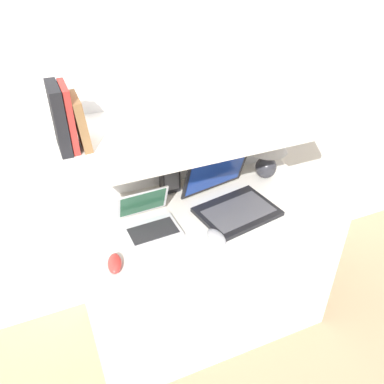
{
  "coord_description": "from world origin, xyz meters",
  "views": [
    {
      "loc": [
        -0.64,
        -1.05,
        1.93
      ],
      "look_at": [
        -0.06,
        0.31,
        0.89
      ],
      "focal_mm": 38.0,
      "sensor_mm": 36.0,
      "label": 1
    }
  ],
  "objects_px": {
    "table_lamp": "(268,148)",
    "second_mouse": "(115,263)",
    "book_red": "(69,117)",
    "book_brown": "(80,122)",
    "laptop_large": "(230,197)",
    "laptop_small": "(149,222)",
    "router_box": "(170,178)",
    "book_black": "(59,118)",
    "computer_mouse": "(216,237)"
  },
  "relations": [
    {
      "from": "laptop_small",
      "to": "router_box",
      "type": "xyz_separation_m",
      "value": [
        0.19,
        0.25,
        0.04
      ]
    },
    {
      "from": "laptop_large",
      "to": "book_brown",
      "type": "bearing_deg",
      "value": 173.39
    },
    {
      "from": "table_lamp",
      "to": "computer_mouse",
      "type": "bearing_deg",
      "value": -142.17
    },
    {
      "from": "laptop_small",
      "to": "router_box",
      "type": "distance_m",
      "value": 0.31
    },
    {
      "from": "laptop_small",
      "to": "router_box",
      "type": "relative_size",
      "value": 1.63
    },
    {
      "from": "computer_mouse",
      "to": "book_red",
      "type": "distance_m",
      "value": 0.77
    },
    {
      "from": "second_mouse",
      "to": "book_red",
      "type": "distance_m",
      "value": 0.59
    },
    {
      "from": "laptop_small",
      "to": "book_brown",
      "type": "relative_size",
      "value": 1.23
    },
    {
      "from": "book_black",
      "to": "book_red",
      "type": "bearing_deg",
      "value": 0.0
    },
    {
      "from": "second_mouse",
      "to": "book_black",
      "type": "bearing_deg",
      "value": 108.72
    },
    {
      "from": "laptop_small",
      "to": "computer_mouse",
      "type": "relative_size",
      "value": 1.98
    },
    {
      "from": "table_lamp",
      "to": "laptop_large",
      "type": "relative_size",
      "value": 0.66
    },
    {
      "from": "computer_mouse",
      "to": "book_brown",
      "type": "height_order",
      "value": "book_brown"
    },
    {
      "from": "laptop_large",
      "to": "book_red",
      "type": "height_order",
      "value": "book_red"
    },
    {
      "from": "book_brown",
      "to": "computer_mouse",
      "type": "bearing_deg",
      "value": -30.23
    },
    {
      "from": "laptop_large",
      "to": "table_lamp",
      "type": "bearing_deg",
      "value": 29.14
    },
    {
      "from": "second_mouse",
      "to": "router_box",
      "type": "bearing_deg",
      "value": 46.97
    },
    {
      "from": "table_lamp",
      "to": "second_mouse",
      "type": "distance_m",
      "value": 0.98
    },
    {
      "from": "router_box",
      "to": "second_mouse",
      "type": "bearing_deg",
      "value": -133.03
    },
    {
      "from": "laptop_large",
      "to": "router_box",
      "type": "height_order",
      "value": "laptop_large"
    },
    {
      "from": "laptop_large",
      "to": "book_brown",
      "type": "height_order",
      "value": "book_brown"
    },
    {
      "from": "table_lamp",
      "to": "book_red",
      "type": "height_order",
      "value": "book_red"
    },
    {
      "from": "router_box",
      "to": "book_red",
      "type": "height_order",
      "value": "book_red"
    },
    {
      "from": "book_brown",
      "to": "table_lamp",
      "type": "bearing_deg",
      "value": 5.89
    },
    {
      "from": "book_black",
      "to": "computer_mouse",
      "type": "bearing_deg",
      "value": -26.72
    },
    {
      "from": "book_black",
      "to": "book_brown",
      "type": "distance_m",
      "value": 0.08
    },
    {
      "from": "table_lamp",
      "to": "book_red",
      "type": "xyz_separation_m",
      "value": [
        -0.95,
        -0.09,
        0.38
      ]
    },
    {
      "from": "laptop_small",
      "to": "computer_mouse",
      "type": "height_order",
      "value": "laptop_small"
    },
    {
      "from": "book_brown",
      "to": "laptop_large",
      "type": "bearing_deg",
      "value": -6.61
    },
    {
      "from": "laptop_large",
      "to": "second_mouse",
      "type": "relative_size",
      "value": 3.41
    },
    {
      "from": "laptop_small",
      "to": "book_brown",
      "type": "height_order",
      "value": "book_brown"
    },
    {
      "from": "book_red",
      "to": "book_brown",
      "type": "height_order",
      "value": "book_red"
    },
    {
      "from": "book_red",
      "to": "book_brown",
      "type": "relative_size",
      "value": 1.24
    },
    {
      "from": "computer_mouse",
      "to": "book_black",
      "type": "height_order",
      "value": "book_black"
    },
    {
      "from": "second_mouse",
      "to": "router_box",
      "type": "xyz_separation_m",
      "value": [
        0.39,
        0.42,
        0.05
      ]
    },
    {
      "from": "computer_mouse",
      "to": "laptop_large",
      "type": "bearing_deg",
      "value": 49.56
    },
    {
      "from": "computer_mouse",
      "to": "table_lamp",
      "type": "bearing_deg",
      "value": 37.83
    },
    {
      "from": "computer_mouse",
      "to": "laptop_small",
      "type": "bearing_deg",
      "value": 141.47
    },
    {
      "from": "laptop_small",
      "to": "book_black",
      "type": "relative_size",
      "value": 0.98
    },
    {
      "from": "laptop_large",
      "to": "second_mouse",
      "type": "bearing_deg",
      "value": -163.86
    },
    {
      "from": "laptop_large",
      "to": "second_mouse",
      "type": "distance_m",
      "value": 0.63
    },
    {
      "from": "laptop_large",
      "to": "laptop_small",
      "type": "bearing_deg",
      "value": -179.64
    },
    {
      "from": "table_lamp",
      "to": "router_box",
      "type": "height_order",
      "value": "table_lamp"
    },
    {
      "from": "table_lamp",
      "to": "laptop_large",
      "type": "xyz_separation_m",
      "value": [
        -0.3,
        -0.17,
        -0.12
      ]
    },
    {
      "from": "laptop_small",
      "to": "book_brown",
      "type": "bearing_deg",
      "value": 160.95
    },
    {
      "from": "laptop_small",
      "to": "book_red",
      "type": "distance_m",
      "value": 0.58
    },
    {
      "from": "laptop_small",
      "to": "router_box",
      "type": "height_order",
      "value": "laptop_small"
    },
    {
      "from": "computer_mouse",
      "to": "book_black",
      "type": "bearing_deg",
      "value": 153.28
    },
    {
      "from": "table_lamp",
      "to": "second_mouse",
      "type": "height_order",
      "value": "table_lamp"
    },
    {
      "from": "table_lamp",
      "to": "book_brown",
      "type": "bearing_deg",
      "value": -174.11
    }
  ]
}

